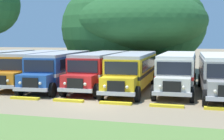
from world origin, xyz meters
name	(u,v)px	position (x,y,z in m)	size (l,w,h in m)	color
ground_plane	(90,104)	(0.00, 0.00, 0.00)	(220.00, 220.00, 0.00)	#937F60
parked_bus_slot_1	(34,66)	(-7.57, 6.88, 1.58)	(3.36, 10.94, 2.82)	orange
parked_bus_slot_2	(60,67)	(-4.79, 6.26, 1.58)	(3.37, 10.94, 2.82)	#23519E
parked_bus_slot_3	(101,68)	(-1.43, 6.75, 1.58)	(2.75, 10.85, 2.82)	red
parked_bus_slot_4	(133,69)	(1.38, 6.21, 1.58)	(2.88, 10.86, 2.82)	yellow
parked_bus_slot_5	(178,70)	(4.76, 6.96, 1.58)	(2.75, 10.85, 2.82)	silver
parked_bus_slot_6	(219,72)	(7.76, 6.02, 1.58)	(3.02, 10.88, 2.82)	#9E9993
curb_wheelstop_2	(25,98)	(-4.62, 0.27, 0.07)	(2.00, 0.36, 0.15)	yellow
curb_wheelstop_3	(68,101)	(-1.54, 0.27, 0.07)	(2.00, 0.36, 0.15)	yellow
curb_wheelstop_4	(116,103)	(1.54, 0.27, 0.07)	(2.00, 0.36, 0.15)	yellow
curb_wheelstop_5	(167,106)	(4.62, 0.27, 0.07)	(2.00, 0.36, 0.15)	yellow
curb_wheelstop_6	(222,109)	(7.69, 0.27, 0.07)	(2.00, 0.36, 0.15)	yellow
broad_shade_tree	(137,25)	(-0.88, 19.22, 5.54)	(16.32, 16.69, 10.07)	brown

